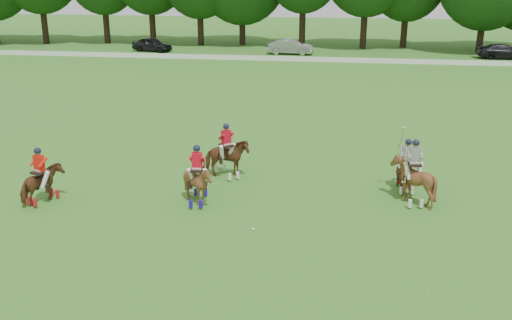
# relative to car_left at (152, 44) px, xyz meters

# --- Properties ---
(ground) EXTENTS (180.00, 180.00, 0.00)m
(ground) POSITION_rel_car_left_xyz_m (15.43, -42.50, -0.73)
(ground) COLOR #23611B
(ground) RESTS_ON ground
(boundary_rail) EXTENTS (120.00, 0.10, 0.44)m
(boundary_rail) POSITION_rel_car_left_xyz_m (15.43, -4.50, -0.51)
(boundary_rail) COLOR white
(boundary_rail) RESTS_ON ground
(car_left) EXTENTS (4.57, 2.70, 1.46)m
(car_left) POSITION_rel_car_left_xyz_m (0.00, 0.00, 0.00)
(car_left) COLOR black
(car_left) RESTS_ON ground
(car_mid) EXTENTS (4.62, 1.80, 1.50)m
(car_mid) POSITION_rel_car_left_xyz_m (14.65, 0.00, 0.02)
(car_mid) COLOR gray
(car_mid) RESTS_ON ground
(car_right) EXTENTS (4.87, 2.01, 1.41)m
(car_right) POSITION_rel_car_left_xyz_m (35.33, 0.00, -0.02)
(car_right) COLOR black
(car_right) RESTS_ON ground
(polo_red_a) EXTENTS (1.32, 1.83, 2.14)m
(polo_red_a) POSITION_rel_car_left_xyz_m (9.15, -40.28, 0.03)
(polo_red_a) COLOR #543116
(polo_red_a) RESTS_ON ground
(polo_red_b) EXTENTS (2.07, 2.05, 2.29)m
(polo_red_b) POSITION_rel_car_left_xyz_m (15.35, -36.52, 0.09)
(polo_red_b) COLOR #543116
(polo_red_b) RESTS_ON ground
(polo_red_c) EXTENTS (1.36, 1.51, 2.26)m
(polo_red_c) POSITION_rel_car_left_xyz_m (14.87, -39.51, 0.08)
(polo_red_c) COLOR #543116
(polo_red_c) RESTS_ON ground
(polo_stripe_a) EXTENTS (1.02, 1.66, 2.63)m
(polo_stripe_a) POSITION_rel_car_left_xyz_m (22.56, -36.97, 0.01)
(polo_stripe_a) COLOR #543116
(polo_stripe_a) RESTS_ON ground
(polo_stripe_b) EXTENTS (1.63, 1.78, 2.43)m
(polo_stripe_b) POSITION_rel_car_left_xyz_m (22.67, -38.21, 0.16)
(polo_stripe_b) COLOR #543116
(polo_stripe_b) RESTS_ON ground
(polo_ball) EXTENTS (0.09, 0.09, 0.09)m
(polo_ball) POSITION_rel_car_left_xyz_m (17.23, -41.48, -0.68)
(polo_ball) COLOR white
(polo_ball) RESTS_ON ground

